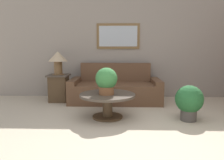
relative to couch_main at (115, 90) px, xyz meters
name	(u,v)px	position (x,y,z in m)	size (l,w,h in m)	color
ground_plane	(160,152)	(0.58, -2.54, -0.28)	(20.00, 20.00, 0.00)	#BCAD93
wall_back	(138,45)	(0.57, 0.56, 1.03)	(7.42, 0.09, 2.60)	gray
couch_main	(115,90)	(0.00, 0.00, 0.00)	(2.05, 0.94, 0.87)	brown
coffee_table	(107,100)	(-0.11, -1.24, 0.04)	(0.97, 0.97, 0.43)	#4C3823
side_table	(59,88)	(-1.31, -0.03, 0.04)	(0.47, 0.47, 0.62)	#4C3823
table_lamp	(58,59)	(-1.31, -0.03, 0.71)	(0.44, 0.44, 0.53)	brown
potted_plant_on_table	(106,80)	(-0.13, -1.28, 0.40)	(0.38, 0.38, 0.46)	brown
potted_plant_floor	(189,101)	(1.27, -1.34, 0.06)	(0.47, 0.47, 0.61)	#4C4742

